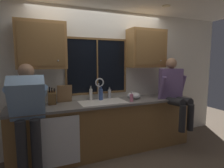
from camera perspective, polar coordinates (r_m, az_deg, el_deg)
back_wall at (r=3.50m, az=-3.51°, el=1.46°), size 5.57×0.12×2.55m
ceiling_downlight_right at (r=3.48m, az=16.49°, el=22.21°), size 0.14×0.14×0.01m
window_glass at (r=3.39m, az=-4.63°, el=5.49°), size 1.10×0.02×0.95m
window_frame_top at (r=3.41m, az=-4.67°, el=13.80°), size 1.17×0.02×0.04m
window_frame_bottom at (r=3.43m, az=-4.50°, el=-2.75°), size 1.17×0.02×0.04m
window_frame_left at (r=3.26m, az=-14.17°, el=5.23°), size 0.03×0.02×0.95m
window_frame_right at (r=3.60m, az=4.08°, el=5.59°), size 0.04×0.02×0.95m
window_mullion_center at (r=3.38m, az=-4.57°, el=5.49°), size 0.02×0.02×0.95m
lower_cabinet_run at (r=3.37m, az=-1.41°, el=-13.37°), size 3.17×0.58×0.88m
countertop at (r=3.22m, az=-1.31°, el=-5.80°), size 3.23×0.62×0.04m
dishwasher_front at (r=2.89m, az=-16.10°, el=-16.92°), size 0.60×0.02×0.74m
upper_cabinet_left at (r=3.08m, az=-21.04°, el=11.12°), size 0.73×0.36×0.72m
upper_cabinet_right at (r=3.66m, az=10.61°, el=10.76°), size 0.73×0.36×0.72m
sink at (r=3.22m, az=-2.90°, el=-7.25°), size 0.80×0.46×0.21m
faucet at (r=3.32m, az=-3.86°, el=-0.63°), size 0.18×0.09×0.40m
person_standing at (r=2.69m, az=-24.75°, el=-7.53°), size 0.53×0.67×1.59m
person_sitting_on_counter at (r=3.59m, az=18.68°, el=-1.53°), size 0.54×0.65×1.26m
knife_block at (r=3.12m, az=-18.15°, el=-4.18°), size 0.12×0.18×0.32m
cutting_board at (r=3.23m, az=-14.51°, el=-2.94°), size 0.24×0.08×0.30m
mixing_bowl at (r=3.48m, az=6.79°, el=-3.59°), size 0.25×0.25×0.13m
soap_dispenser at (r=3.22m, az=6.08°, el=-4.19°), size 0.06×0.07×0.18m
bottle_green_glass at (r=3.47m, az=-0.80°, el=-3.01°), size 0.06×0.06×0.22m
bottle_tall_clear at (r=3.32m, az=-6.59°, el=-3.14°), size 0.06×0.06×0.27m
bottle_amber_small at (r=3.33m, az=-3.47°, el=-3.13°), size 0.07×0.07×0.26m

